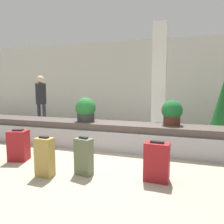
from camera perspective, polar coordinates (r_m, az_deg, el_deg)
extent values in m
plane|color=#9E937F|center=(3.98, -6.60, -14.62)|extent=(18.00, 18.00, 0.00)
cube|color=beige|center=(8.66, 7.55, 7.81)|extent=(18.00, 0.06, 3.20)
cube|color=#9E9EA3|center=(5.21, 0.00, -6.83)|extent=(8.97, 0.85, 0.44)
cube|color=#4C423D|center=(5.15, 0.00, -3.62)|extent=(8.61, 0.69, 0.15)
cube|color=silver|center=(6.46, 12.23, 8.03)|extent=(0.38, 0.38, 3.20)
cube|color=#A3843D|center=(3.73, -17.19, -11.23)|extent=(0.29, 0.19, 0.63)
cube|color=black|center=(3.65, -17.37, -6.29)|extent=(0.16, 0.07, 0.03)
cube|color=maroon|center=(4.68, -23.19, -8.06)|extent=(0.41, 0.36, 0.59)
cube|color=black|center=(4.61, -23.37, -4.34)|extent=(0.21, 0.14, 0.03)
cube|color=maroon|center=(3.48, 11.61, -12.67)|extent=(0.39, 0.25, 0.60)
cube|color=black|center=(3.39, 11.74, -7.67)|extent=(0.21, 0.09, 0.03)
cube|color=#5B6647|center=(3.67, -7.40, -11.49)|extent=(0.32, 0.22, 0.60)
cube|color=black|center=(3.58, -7.48, -6.67)|extent=(0.17, 0.09, 0.03)
cylinder|color=#2D2D2D|center=(5.35, -6.86, -1.35)|extent=(0.42, 0.42, 0.20)
sphere|color=#236B2D|center=(5.32, -6.90, 1.15)|extent=(0.49, 0.49, 0.49)
cylinder|color=#4C2319|center=(5.00, 15.32, -2.12)|extent=(0.36, 0.36, 0.20)
sphere|color=#195B28|center=(4.97, 15.40, 0.46)|extent=(0.46, 0.46, 0.46)
cylinder|color=#282833|center=(7.65, -18.47, -1.18)|extent=(0.11, 0.11, 0.85)
cylinder|color=#282833|center=(7.53, -17.24, -1.26)|extent=(0.11, 0.11, 0.85)
cube|color=#232328|center=(7.52, -18.08, 4.55)|extent=(0.19, 0.32, 0.68)
sphere|color=beige|center=(7.52, -18.21, 8.07)|extent=(0.25, 0.25, 0.25)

